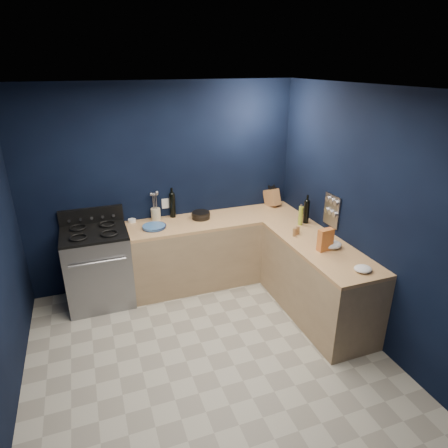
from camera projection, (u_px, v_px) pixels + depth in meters
name	position (u px, v px, depth m)	size (l,w,h in m)	color
floor	(207.00, 357.00, 3.99)	(3.50, 3.50, 0.02)	#ACA796
ceiling	(201.00, 87.00, 2.98)	(3.50, 3.50, 0.02)	silver
wall_back	(164.00, 187.00, 5.01)	(3.50, 0.02, 2.60)	black
wall_right	(366.00, 217.00, 4.04)	(0.02, 3.50, 2.60)	black
wall_front	(309.00, 381.00, 1.96)	(3.50, 0.02, 2.60)	black
cab_back	(216.00, 251.00, 5.26)	(2.30, 0.63, 0.86)	tan
top_back	(216.00, 220.00, 5.08)	(2.30, 0.63, 0.04)	#9C6C40
cab_right	(316.00, 281.00, 4.52)	(0.63, 1.67, 0.86)	tan
top_right	(320.00, 247.00, 4.35)	(0.63, 1.67, 0.04)	#9C6C40
gas_range	(99.00, 268.00, 4.75)	(0.76, 0.66, 0.92)	gray
oven_door	(100.00, 282.00, 4.48)	(0.59, 0.02, 0.42)	black
cooktop	(94.00, 233.00, 4.57)	(0.76, 0.66, 0.03)	black
backguard	(91.00, 216.00, 4.79)	(0.76, 0.06, 0.20)	black
spice_panel	(332.00, 210.00, 4.56)	(0.02, 0.28, 0.38)	gray
wall_outlet	(165.00, 203.00, 5.08)	(0.09, 0.02, 0.13)	white
plate_stack	(154.00, 227.00, 4.78)	(0.28, 0.28, 0.04)	teal
ramekin	(132.00, 221.00, 4.96)	(0.10, 0.10, 0.04)	white
utensil_crock	(156.00, 214.00, 5.01)	(0.12, 0.12, 0.15)	beige
wine_bottle_back	(172.00, 205.00, 5.07)	(0.08, 0.08, 0.32)	black
lemon_basket	(201.00, 215.00, 5.06)	(0.23, 0.23, 0.09)	black
knife_block	(272.00, 197.00, 5.50)	(0.13, 0.21, 0.23)	#9C693B
wine_bottle_right	(306.00, 212.00, 4.89)	(0.07, 0.07, 0.29)	black
oil_bottle	(301.00, 216.00, 4.84)	(0.06, 0.06, 0.24)	#9EB031
spice_jar_near	(295.00, 232.00, 4.55)	(0.05, 0.05, 0.10)	olive
spice_jar_far	(298.00, 230.00, 4.61)	(0.05, 0.05, 0.09)	olive
crouton_bag	(325.00, 240.00, 4.18)	(0.17, 0.08, 0.25)	#BD1232
towel_front	(332.00, 245.00, 4.26)	(0.22, 0.19, 0.08)	white
towel_end	(363.00, 269.00, 3.79)	(0.18, 0.16, 0.05)	white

